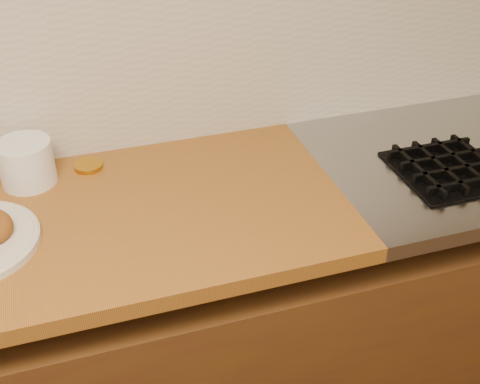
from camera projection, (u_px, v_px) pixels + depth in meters
name	position (u px, v px, depth m)	size (l,w,h in m)	color
base_cabinet	(149.00, 357.00, 1.69)	(3.60, 0.60, 0.77)	#4D3010
backsplash	(98.00, 41.00, 1.46)	(3.60, 0.02, 0.60)	beige
plastic_tub	(26.00, 163.00, 1.46)	(0.13, 0.13, 0.11)	white
tub_lid	(26.00, 163.00, 1.56)	(0.11, 0.11, 0.01)	silver
brass_jar_lid	(88.00, 166.00, 1.54)	(0.07, 0.07, 0.01)	#BA851B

